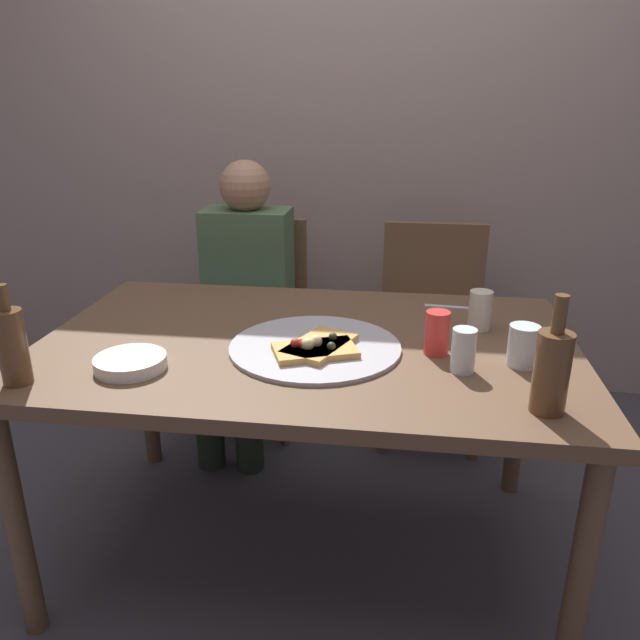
# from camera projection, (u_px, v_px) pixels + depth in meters

# --- Properties ---
(ground_plane) EXTENTS (8.00, 8.00, 0.00)m
(ground_plane) POSITION_uv_depth(u_px,v_px,m) (309.00, 547.00, 2.04)
(ground_plane) COLOR #424247
(back_wall) EXTENTS (6.00, 0.10, 2.60)m
(back_wall) POSITION_uv_depth(u_px,v_px,m) (352.00, 120.00, 2.86)
(back_wall) COLOR gray
(back_wall) RESTS_ON ground_plane
(dining_table) EXTENTS (1.54, 0.97, 0.75)m
(dining_table) POSITION_uv_depth(u_px,v_px,m) (307.00, 363.00, 1.80)
(dining_table) COLOR brown
(dining_table) RESTS_ON ground_plane
(pizza_tray) EXTENTS (0.48, 0.48, 0.01)m
(pizza_tray) POSITION_uv_depth(u_px,v_px,m) (315.00, 347.00, 1.71)
(pizza_tray) COLOR #ADADB2
(pizza_tray) RESTS_ON dining_table
(pizza_slice_last) EXTENTS (0.25, 0.20, 0.05)m
(pizza_slice_last) POSITION_uv_depth(u_px,v_px,m) (314.00, 350.00, 1.65)
(pizza_slice_last) COLOR tan
(pizza_slice_last) RESTS_ON pizza_tray
(pizza_slice_extra) EXTENTS (0.20, 0.25, 0.05)m
(pizza_slice_extra) POSITION_uv_depth(u_px,v_px,m) (319.00, 345.00, 1.68)
(pizza_slice_extra) COLOR tan
(pizza_slice_extra) RESTS_ON pizza_tray
(wine_bottle) EXTENTS (0.08, 0.08, 0.28)m
(wine_bottle) POSITION_uv_depth(u_px,v_px,m) (552.00, 369.00, 1.35)
(wine_bottle) COLOR brown
(wine_bottle) RESTS_ON dining_table
(beer_bottle) EXTENTS (0.07, 0.07, 0.25)m
(beer_bottle) POSITION_uv_depth(u_px,v_px,m) (12.00, 345.00, 1.48)
(beer_bottle) COLOR brown
(beer_bottle) RESTS_ON dining_table
(tumbler_near) EXTENTS (0.08, 0.08, 0.11)m
(tumbler_near) POSITION_uv_depth(u_px,v_px,m) (523.00, 346.00, 1.60)
(tumbler_near) COLOR silver
(tumbler_near) RESTS_ON dining_table
(tumbler_far) EXTENTS (0.06, 0.06, 0.12)m
(tumbler_far) POSITION_uv_depth(u_px,v_px,m) (463.00, 350.00, 1.56)
(tumbler_far) COLOR silver
(tumbler_far) RESTS_ON dining_table
(wine_glass) EXTENTS (0.07, 0.07, 0.12)m
(wine_glass) POSITION_uv_depth(u_px,v_px,m) (480.00, 310.00, 1.84)
(wine_glass) COLOR beige
(wine_glass) RESTS_ON dining_table
(soda_can) EXTENTS (0.07, 0.07, 0.12)m
(soda_can) POSITION_uv_depth(u_px,v_px,m) (437.00, 333.00, 1.66)
(soda_can) COLOR red
(soda_can) RESTS_ON dining_table
(plate_stack) EXTENTS (0.19, 0.19, 0.03)m
(plate_stack) POSITION_uv_depth(u_px,v_px,m) (130.00, 363.00, 1.59)
(plate_stack) COLOR white
(plate_stack) RESTS_ON dining_table
(table_knife) EXTENTS (0.22, 0.04, 0.01)m
(table_knife) POSITION_uv_depth(u_px,v_px,m) (458.00, 308.00, 2.03)
(table_knife) COLOR #B7B7BC
(table_knife) RESTS_ON dining_table
(chair_left) EXTENTS (0.44, 0.44, 0.90)m
(chair_left) POSITION_uv_depth(u_px,v_px,m) (254.00, 309.00, 2.73)
(chair_left) COLOR brown
(chair_left) RESTS_ON ground_plane
(chair_right) EXTENTS (0.44, 0.44, 0.90)m
(chair_right) POSITION_uv_depth(u_px,v_px,m) (432.00, 317.00, 2.63)
(chair_right) COLOR brown
(chair_right) RESTS_ON ground_plane
(guest_in_sweater) EXTENTS (0.36, 0.56, 1.17)m
(guest_in_sweater) POSITION_uv_depth(u_px,v_px,m) (244.00, 292.00, 2.55)
(guest_in_sweater) COLOR #4C6B47
(guest_in_sweater) RESTS_ON ground_plane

